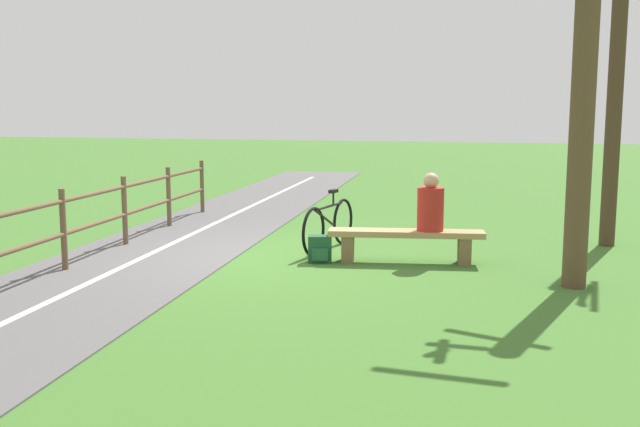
{
  "coord_description": "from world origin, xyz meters",
  "views": [
    {
      "loc": [
        -3.62,
        9.29,
        2.03
      ],
      "look_at": [
        -1.37,
        1.83,
        0.92
      ],
      "focal_mm": 39.92,
      "sensor_mm": 36.0,
      "label": 1
    }
  ],
  "objects_px": {
    "bench": "(406,239)",
    "tree_by_path": "(617,91)",
    "backpack": "(320,249)",
    "bicycle": "(329,225)",
    "person_seated": "(431,206)",
    "tree_far_left": "(577,94)"
  },
  "relations": [
    {
      "from": "backpack",
      "to": "tree_far_left",
      "type": "bearing_deg",
      "value": 172.05
    },
    {
      "from": "bench",
      "to": "backpack",
      "type": "relative_size",
      "value": 5.81
    },
    {
      "from": "backpack",
      "to": "tree_by_path",
      "type": "distance_m",
      "value": 5.09
    },
    {
      "from": "person_seated",
      "to": "tree_far_left",
      "type": "relative_size",
      "value": 0.17
    },
    {
      "from": "backpack",
      "to": "person_seated",
      "type": "bearing_deg",
      "value": -165.29
    },
    {
      "from": "backpack",
      "to": "tree_by_path",
      "type": "height_order",
      "value": "tree_by_path"
    },
    {
      "from": "bench",
      "to": "backpack",
      "type": "height_order",
      "value": "bench"
    },
    {
      "from": "bench",
      "to": "tree_by_path",
      "type": "xyz_separation_m",
      "value": [
        -2.77,
        -2.14,
        2.03
      ]
    },
    {
      "from": "bench",
      "to": "tree_far_left",
      "type": "height_order",
      "value": "tree_far_left"
    },
    {
      "from": "person_seated",
      "to": "backpack",
      "type": "distance_m",
      "value": 1.61
    },
    {
      "from": "backpack",
      "to": "tree_by_path",
      "type": "bearing_deg",
      "value": -147.76
    },
    {
      "from": "bench",
      "to": "tree_by_path",
      "type": "distance_m",
      "value": 4.04
    },
    {
      "from": "bench",
      "to": "bicycle",
      "type": "relative_size",
      "value": 1.21
    },
    {
      "from": "person_seated",
      "to": "bicycle",
      "type": "relative_size",
      "value": 0.44
    },
    {
      "from": "person_seated",
      "to": "tree_far_left",
      "type": "bearing_deg",
      "value": 143.98
    },
    {
      "from": "bicycle",
      "to": "backpack",
      "type": "xyz_separation_m",
      "value": [
        -0.13,
        0.89,
        -0.19
      ]
    },
    {
      "from": "backpack",
      "to": "bicycle",
      "type": "bearing_deg",
      "value": -81.95
    },
    {
      "from": "tree_far_left",
      "to": "person_seated",
      "type": "bearing_deg",
      "value": -25.25
    },
    {
      "from": "bench",
      "to": "tree_by_path",
      "type": "bearing_deg",
      "value": -153.11
    },
    {
      "from": "person_seated",
      "to": "backpack",
      "type": "bearing_deg",
      "value": 3.93
    },
    {
      "from": "person_seated",
      "to": "tree_by_path",
      "type": "bearing_deg",
      "value": -150.51
    },
    {
      "from": "person_seated",
      "to": "tree_by_path",
      "type": "relative_size",
      "value": 0.16
    }
  ]
}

